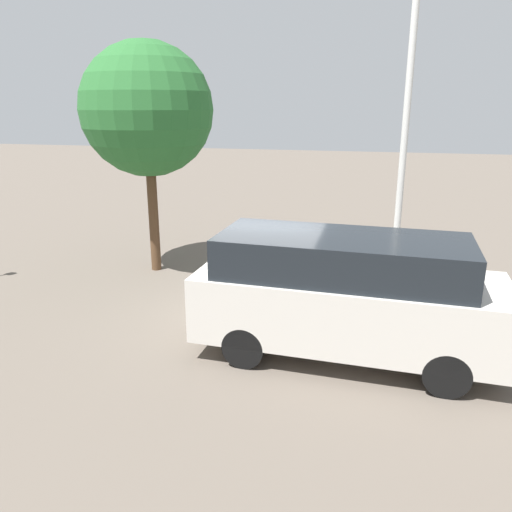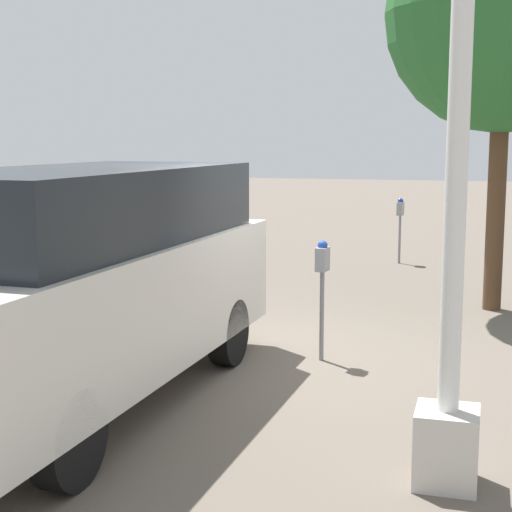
{
  "view_description": "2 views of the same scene",
  "coord_description": "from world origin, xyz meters",
  "views": [
    {
      "loc": [
        2.32,
        -9.35,
        4.27
      ],
      "look_at": [
        -0.1,
        0.24,
        1.26
      ],
      "focal_mm": 35.0,
      "sensor_mm": 36.0,
      "label": 1
    },
    {
      "loc": [
        8.18,
        2.28,
        2.43
      ],
      "look_at": [
        -0.82,
        -0.36,
        1.03
      ],
      "focal_mm": 55.0,
      "sensor_mm": 36.0,
      "label": 2
    }
  ],
  "objects": [
    {
      "name": "street_tree",
      "position": [
        -3.43,
        2.43,
        4.14
      ],
      "size": [
        3.28,
        3.28,
        5.79
      ],
      "color": "#513823",
      "rests_on": "ground"
    },
    {
      "name": "ground_plane",
      "position": [
        0.0,
        0.0,
        0.0
      ],
      "size": [
        80.0,
        80.0,
        0.0
      ],
      "primitive_type": "plane",
      "color": "#60564C"
    },
    {
      "name": "parking_meter_near",
      "position": [
        -0.14,
        0.6,
        0.99
      ],
      "size": [
        0.21,
        0.13,
        1.34
      ],
      "rotation": [
        0.0,
        0.0,
        -0.12
      ],
      "color": "gray",
      "rests_on": "ground"
    },
    {
      "name": "lamp_post",
      "position": [
        2.73,
        2.09,
        2.16
      ],
      "size": [
        0.44,
        0.44,
        6.68
      ],
      "color": "beige",
      "rests_on": "ground"
    },
    {
      "name": "parked_van",
      "position": [
        1.86,
        -1.24,
        1.18
      ],
      "size": [
        5.26,
        2.11,
        2.18
      ],
      "rotation": [
        0.0,
        0.0,
        -0.03
      ],
      "color": "beige",
      "rests_on": "ground"
    }
  ]
}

